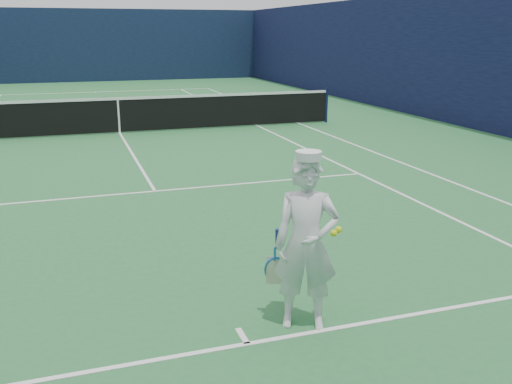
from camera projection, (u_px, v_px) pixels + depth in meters
ground at (120, 133)px, 16.10m from camera, size 80.00×80.00×0.00m
court_markings at (120, 133)px, 16.10m from camera, size 11.03×23.83×0.01m
windscreen_fence at (115, 61)px, 15.55m from camera, size 20.12×36.12×4.00m
tennis_net at (119, 114)px, 15.95m from camera, size 12.88×0.09×1.07m
tennis_player at (306, 244)px, 5.38m from camera, size 0.72×0.70×1.74m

